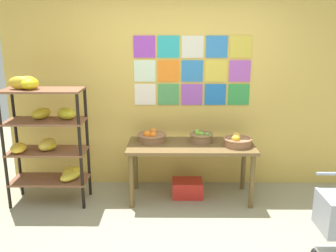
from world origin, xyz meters
name	(u,v)px	position (x,y,z in m)	size (l,w,h in m)	color
back_wall_with_art	(179,83)	(0.00, 1.71, 1.37)	(4.48, 0.07, 2.74)	#DDB654
banana_shelf_unit	(46,129)	(-1.57, 1.11, 0.91)	(0.91, 0.45, 1.54)	black
display_table	(191,151)	(0.14, 1.22, 0.61)	(1.53, 0.65, 0.70)	brown
fruit_basket_back_left	(152,137)	(-0.34, 1.35, 0.76)	(0.36, 0.36, 0.15)	#8F6342
fruit_basket_back_right	(201,137)	(0.27, 1.32, 0.76)	(0.29, 0.29, 0.13)	olive
fruit_basket_left	(237,141)	(0.69, 1.16, 0.76)	(0.34, 0.34, 0.16)	#A06C4B
produce_crate_under_table	(187,188)	(0.10, 1.26, 0.10)	(0.37, 0.29, 0.21)	red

